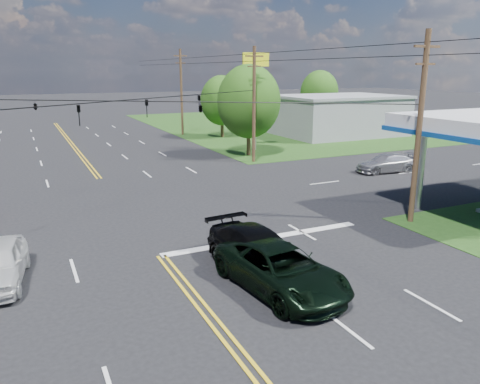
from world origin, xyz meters
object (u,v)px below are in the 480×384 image
pole_ne (254,104)px  tree_right_a (249,102)px  tree_right_b (222,101)px  pole_right_far (181,91)px  retail_ne (339,116)px  suv_black (258,251)px  pole_se (419,127)px  pickup_dkgreen (280,269)px  tree_far_r (319,92)px

pole_ne → tree_right_a: 3.16m
tree_right_b → pole_right_far: bearing=131.2°
retail_ne → pole_ne: pole_ne is taller
suv_black → pole_se: bearing=6.8°
pole_ne → suv_black: 22.77m
tree_right_a → pickup_dkgreen: tree_right_a is taller
retail_ne → pole_se: size_ratio=1.47×
tree_right_b → pickup_dkgreen: 39.39m
retail_ne → suv_black: size_ratio=2.51×
retail_ne → pickup_dkgreen: size_ratio=2.45×
tree_right_b → tree_far_r: size_ratio=0.93×
pole_se → tree_right_b: (3.50, 33.00, -0.70)m
tree_right_b → retail_ne: bearing=-16.5°
retail_ne → tree_right_b: 14.22m
pole_se → tree_right_b: pole_se is taller
retail_ne → pole_se: pole_se is taller
tree_right_a → pickup_dkgreen: size_ratio=1.43×
retail_ne → pole_right_far: pole_right_far is taller
pole_se → tree_right_a: pole_se is taller
pole_ne → tree_right_a: pole_ne is taller
retail_ne → pole_right_far: bearing=154.8°
tree_right_b → tree_right_a: bearing=-101.8°
tree_right_b → tree_far_r: (17.50, 6.00, 0.33)m
tree_far_r → suv_black: 51.56m
retail_ne → suv_black: 41.16m
pole_se → pickup_dkgreen: 11.48m
retail_ne → tree_far_r: 11.02m
pole_ne → tree_right_a: (1.00, 3.00, -0.05)m
pole_ne → pole_right_far: size_ratio=0.95×
pole_right_far → pickup_dkgreen: size_ratio=1.75×
retail_ne → tree_right_a: tree_right_a is taller
retail_ne → pole_right_far: size_ratio=1.40×
retail_ne → tree_right_a: bearing=-153.4°
tree_right_a → pole_right_far: bearing=93.6°
pole_se → pole_right_far: pole_right_far is taller
pole_ne → tree_right_b: 15.42m
suv_black → tree_right_a: bearing=59.6°
pole_ne → suv_black: size_ratio=1.70×
pole_right_far → retail_ne: bearing=-25.2°
tree_far_r → suv_black: (-30.96, -41.06, -3.73)m
tree_right_a → suv_black: 25.86m
pole_ne → pickup_dkgreen: 24.37m
pole_right_far → tree_far_r: pole_right_far is taller
tree_right_a → pickup_dkgreen: bearing=-113.9°
retail_ne → suv_black: bearing=-131.0°
pole_ne → pole_right_far: bearing=90.0°
retail_ne → pickup_dkgreen: 42.54m
retail_ne → tree_right_a: size_ratio=1.71×
tree_right_b → pole_ne: bearing=-103.1°
pole_ne → pickup_dkgreen: pole_ne is taller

